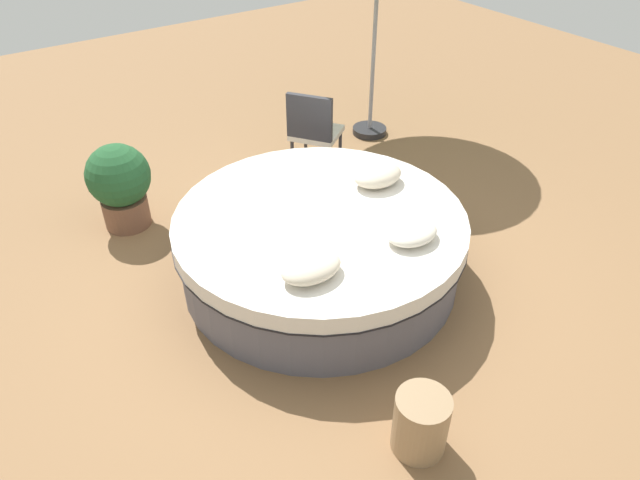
% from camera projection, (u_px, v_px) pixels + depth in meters
% --- Properties ---
extents(ground_plane, '(16.00, 16.00, 0.00)m').
position_uv_depth(ground_plane, '(320.00, 274.00, 5.38)').
color(ground_plane, olive).
extents(round_bed, '(2.54, 2.54, 0.64)m').
position_uv_depth(round_bed, '(320.00, 245.00, 5.18)').
color(round_bed, '#595966').
rests_on(round_bed, ground_plane).
extents(throw_pillow_0, '(0.48, 0.34, 0.16)m').
position_uv_depth(throw_pillow_0, '(311.00, 267.00, 4.31)').
color(throw_pillow_0, beige).
rests_on(throw_pillow_0, round_bed).
extents(throw_pillow_1, '(0.45, 0.34, 0.14)m').
position_uv_depth(throw_pillow_1, '(412.00, 232.00, 4.69)').
color(throw_pillow_1, silver).
rests_on(throw_pillow_1, round_bed).
extents(throw_pillow_2, '(0.48, 0.36, 0.19)m').
position_uv_depth(throw_pillow_2, '(378.00, 175.00, 5.37)').
color(throw_pillow_2, beige).
rests_on(throw_pillow_2, round_bed).
extents(patio_chair, '(0.71, 0.71, 0.98)m').
position_uv_depth(patio_chair, '(313.00, 128.00, 6.57)').
color(patio_chair, '#333338').
rests_on(patio_chair, ground_plane).
extents(planter, '(0.62, 0.62, 0.88)m').
position_uv_depth(planter, '(120.00, 183.00, 5.74)').
color(planter, brown).
rests_on(planter, ground_plane).
extents(side_table, '(0.36, 0.36, 0.46)m').
position_uv_depth(side_table, '(421.00, 423.00, 3.80)').
color(side_table, '#997A56').
rests_on(side_table, ground_plane).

